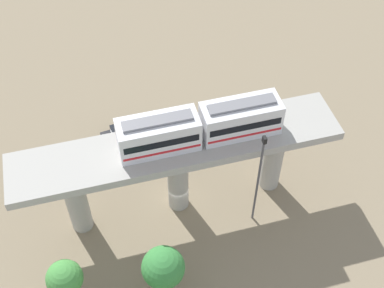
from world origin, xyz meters
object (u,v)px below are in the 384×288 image
train (200,126)px  parked_car_blue (192,145)px  tree_near_viaduct (65,278)px  tree_mid_lot (163,268)px  parked_car_black (122,134)px  signal_post (259,177)px

train → parked_car_blue: (-6.07, 1.02, -9.45)m
parked_car_blue → tree_near_viaduct: bearing=-55.1°
parked_car_blue → tree_mid_lot: 15.83m
parked_car_black → parked_car_blue: bearing=56.2°
parked_car_blue → tree_near_viaduct: tree_near_viaduct is taller
train → parked_car_black: size_ratio=3.09×
tree_mid_lot → signal_post: bearing=116.6°
tree_mid_lot → tree_near_viaduct: bearing=-97.6°
tree_mid_lot → signal_post: 10.89m
train → signal_post: 6.75m
train → tree_mid_lot: bearing=-32.8°
train → tree_near_viaduct: train is taller
tree_mid_lot → parked_car_blue: bearing=156.2°
parked_car_black → tree_mid_lot: tree_mid_lot is taller
tree_near_viaduct → parked_car_blue: bearing=133.6°
parked_car_blue → tree_near_viaduct: (13.21, -13.88, 3.14)m
tree_mid_lot → signal_post: signal_post is taller
parked_car_blue → signal_post: 11.37m
tree_near_viaduct → parked_car_black: bearing=156.6°
train → signal_post: size_ratio=1.20×
tree_near_viaduct → signal_post: bearing=102.4°
train → parked_car_blue: 11.28m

